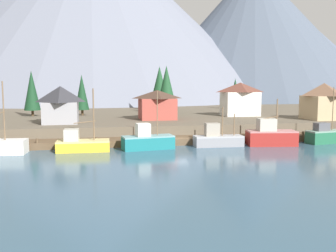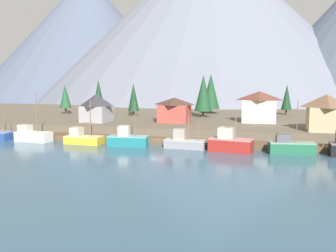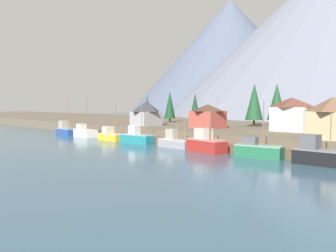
# 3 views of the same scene
# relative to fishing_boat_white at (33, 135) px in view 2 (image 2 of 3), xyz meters

# --- Properties ---
(ground_plane) EXTENTS (400.00, 400.00, 1.00)m
(ground_plane) POSITION_rel_fishing_boat_white_xyz_m (24.80, 21.80, -1.64)
(ground_plane) COLOR #335166
(dock) EXTENTS (80.00, 4.00, 1.60)m
(dock) POSITION_rel_fishing_boat_white_xyz_m (24.80, 3.79, -0.64)
(dock) COLOR brown
(dock) RESTS_ON ground_plane
(shoreline_bank) EXTENTS (400.00, 56.00, 2.50)m
(shoreline_bank) POSITION_rel_fishing_boat_white_xyz_m (24.80, 33.80, 0.11)
(shoreline_bank) COLOR brown
(shoreline_bank) RESTS_ON ground_plane
(mountain_west_peak) EXTENTS (137.49, 137.49, 76.41)m
(mountain_west_peak) POSITION_rel_fishing_boat_white_xyz_m (-66.40, 153.34, 37.06)
(mountain_west_peak) COLOR #4C566B
(mountain_west_peak) RESTS_ON ground_plane
(mountain_central_peak) EXTENTS (183.15, 183.15, 87.40)m
(mountain_central_peak) POSITION_rel_fishing_boat_white_xyz_m (12.34, 141.09, 42.56)
(mountain_central_peak) COLOR slate
(mountain_central_peak) RESTS_ON ground_plane
(fishing_boat_white) EXTENTS (7.30, 3.35, 9.39)m
(fishing_boat_white) POSITION_rel_fishing_boat_white_xyz_m (0.00, 0.00, 0.00)
(fishing_boat_white) COLOR silver
(fishing_boat_white) RESTS_ON ground_plane
(fishing_boat_yellow) EXTENTS (7.07, 3.23, 8.44)m
(fishing_boat_yellow) POSITION_rel_fishing_boat_white_xyz_m (10.79, 0.04, -0.13)
(fishing_boat_yellow) COLOR gold
(fishing_boat_yellow) RESTS_ON ground_plane
(fishing_boat_teal) EXTENTS (7.40, 3.58, 8.06)m
(fishing_boat_teal) POSITION_rel_fishing_boat_white_xyz_m (19.74, -0.15, 0.06)
(fishing_boat_teal) COLOR #196B70
(fishing_boat_teal) RESTS_ON ground_plane
(fishing_boat_grey) EXTENTS (7.17, 2.65, 5.68)m
(fishing_boat_grey) POSITION_rel_fishing_boat_white_xyz_m (30.11, 0.36, -0.07)
(fishing_boat_grey) COLOR gray
(fishing_boat_grey) RESTS_ON ground_plane
(fishing_boat_red) EXTENTS (7.48, 4.08, 6.87)m
(fishing_boat_red) POSITION_rel_fishing_boat_white_xyz_m (38.09, -0.39, 0.30)
(fishing_boat_red) COLOR maroon
(fishing_boat_red) RESTS_ON ground_plane
(fishing_boat_green) EXTENTS (7.37, 3.35, 8.60)m
(fishing_boat_green) POSITION_rel_fishing_boat_white_xyz_m (47.75, -0.02, 0.01)
(fishing_boat_green) COLOR #1E5B3D
(fishing_boat_green) RESTS_ON ground_plane
(house_red) EXTENTS (6.76, 6.39, 5.44)m
(house_red) POSITION_rel_fishing_boat_white_xyz_m (24.09, 17.49, 4.13)
(house_red) COLOR #9E4238
(house_red) RESTS_ON shoreline_bank
(house_tan) EXTENTS (6.60, 6.53, 6.73)m
(house_tan) POSITION_rel_fishing_boat_white_xyz_m (54.36, 11.21, 4.80)
(house_tan) COLOR tan
(house_tan) RESTS_ON shoreline_bank
(house_white) EXTENTS (7.51, 5.16, 6.87)m
(house_white) POSITION_rel_fishing_boat_white_xyz_m (42.23, 21.80, 4.86)
(house_white) COLOR silver
(house_white) RESTS_ON shoreline_bank
(house_grey) EXTENTS (5.85, 6.66, 6.20)m
(house_grey) POSITION_rel_fishing_boat_white_xyz_m (7.06, 13.70, 4.53)
(house_grey) COLOR gray
(house_grey) RESTS_ON shoreline_bank
(conifer_near_left) EXTENTS (4.96, 4.96, 10.97)m
(conifer_near_left) POSITION_rel_fishing_boat_white_xyz_m (28.64, 40.99, 7.45)
(conifer_near_left) COLOR #4C3823
(conifer_near_left) RESTS_ON shoreline_bank
(conifer_near_right) EXTENTS (2.90, 2.90, 8.53)m
(conifer_near_right) POSITION_rel_fishing_boat_white_xyz_m (10.06, 29.28, 6.19)
(conifer_near_right) COLOR #4C3823
(conifer_near_right) RESTS_ON shoreline_bank
(conifer_mid_left) EXTENTS (4.35, 4.35, 10.59)m
(conifer_mid_left) POSITION_rel_fishing_boat_white_xyz_m (28.34, 30.33, 7.41)
(conifer_mid_left) COLOR #4C3823
(conifer_mid_left) RESTS_ON shoreline_bank
(conifer_mid_right) EXTENTS (2.73, 2.73, 8.12)m
(conifer_mid_right) POSITION_rel_fishing_boat_white_xyz_m (48.93, 41.76, 6.06)
(conifer_mid_right) COLOR #4C3823
(conifer_mid_right) RESTS_ON shoreline_bank
(conifer_back_left) EXTENTS (3.18, 3.18, 8.10)m
(conifer_back_left) POSITION_rel_fishing_boat_white_xyz_m (-9.84, 29.06, 6.19)
(conifer_back_left) COLOR #4C3823
(conifer_back_left) RESTS_ON shoreline_bank
(conifer_back_right) EXTENTS (3.30, 3.30, 9.32)m
(conifer_back_right) POSITION_rel_fishing_boat_white_xyz_m (0.06, 29.38, 6.60)
(conifer_back_right) COLOR #4C3823
(conifer_back_right) RESTS_ON shoreline_bank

